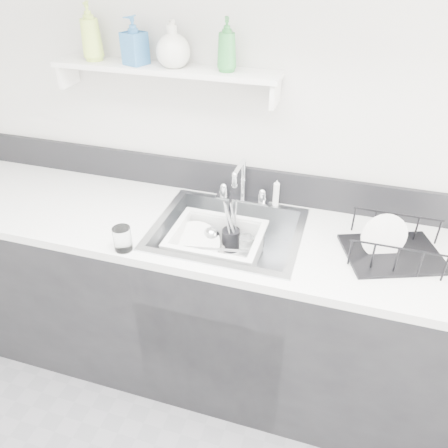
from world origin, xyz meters
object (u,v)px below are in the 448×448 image
(sink, at_px, (227,246))
(dish_rack, at_px, (396,242))
(counter_run, at_px, (227,306))
(wash_tub, at_px, (217,247))

(sink, relative_size, dish_rack, 1.73)
(counter_run, xyz_separation_m, wash_tub, (-0.04, -0.02, 0.37))
(sink, bearing_deg, wash_tub, -155.97)
(dish_rack, bearing_deg, sink, 160.75)
(wash_tub, height_order, dish_rack, dish_rack)
(sink, relative_size, wash_tub, 1.61)
(counter_run, relative_size, wash_tub, 8.03)
(sink, height_order, dish_rack, dish_rack)
(counter_run, bearing_deg, wash_tub, -155.97)
(wash_tub, distance_m, dish_rack, 0.75)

